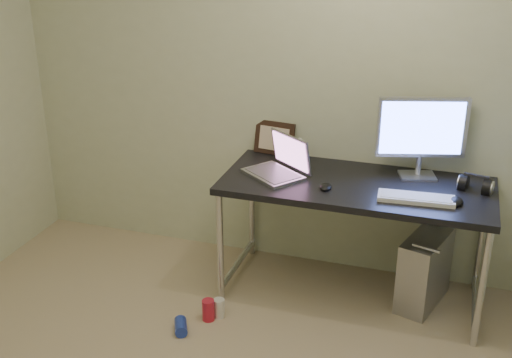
# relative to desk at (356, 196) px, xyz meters

# --- Properties ---
(wall_back) EXTENTS (3.50, 0.02, 2.50)m
(wall_back) POSITION_rel_desk_xyz_m (-0.58, 0.34, 0.58)
(wall_back) COLOR beige
(wall_back) RESTS_ON ground
(desk) EXTENTS (1.56, 0.68, 0.75)m
(desk) POSITION_rel_desk_xyz_m (0.00, 0.00, 0.00)
(desk) COLOR black
(desk) RESTS_ON ground
(tower_computer) EXTENTS (0.31, 0.47, 0.48)m
(tower_computer) POSITION_rel_desk_xyz_m (0.43, 0.04, -0.44)
(tower_computer) COLOR #AFB0B5
(tower_computer) RESTS_ON ground
(cable_a) EXTENTS (0.01, 0.16, 0.69)m
(cable_a) POSITION_rel_desk_xyz_m (0.38, 0.29, -0.27)
(cable_a) COLOR black
(cable_a) RESTS_ON ground
(cable_b) EXTENTS (0.02, 0.11, 0.71)m
(cable_b) POSITION_rel_desk_xyz_m (0.47, 0.27, -0.29)
(cable_b) COLOR black
(cable_b) RESTS_ON ground
(can_red) EXTENTS (0.09, 0.09, 0.13)m
(can_red) POSITION_rel_desk_xyz_m (-0.73, -0.53, -0.60)
(can_red) COLOR red
(can_red) RESTS_ON ground
(can_white) EXTENTS (0.08, 0.08, 0.12)m
(can_white) POSITION_rel_desk_xyz_m (-0.68, -0.48, -0.61)
(can_white) COLOR silver
(can_white) RESTS_ON ground
(can_blue) EXTENTS (0.12, 0.15, 0.07)m
(can_blue) POSITION_rel_desk_xyz_m (-0.84, -0.69, -0.63)
(can_blue) COLOR #243CB2
(can_blue) RESTS_ON ground
(laptop) EXTENTS (0.44, 0.43, 0.23)m
(laptop) POSITION_rel_desk_xyz_m (-0.46, -0.01, 0.14)
(laptop) COLOR #BABBC2
(laptop) RESTS_ON desk
(monitor) EXTENTS (0.51, 0.20, 0.48)m
(monitor) POSITION_rel_desk_xyz_m (0.33, 0.21, 0.36)
(monitor) COLOR #BABBC2
(monitor) RESTS_ON desk
(keyboard) EXTENTS (0.42, 0.16, 0.02)m
(keyboard) POSITION_rel_desk_xyz_m (0.35, -0.14, 0.09)
(keyboard) COLOR white
(keyboard) RESTS_ON desk
(mouse_right) EXTENTS (0.10, 0.13, 0.04)m
(mouse_right) POSITION_rel_desk_xyz_m (0.55, -0.12, 0.10)
(mouse_right) COLOR black
(mouse_right) RESTS_ON desk
(mouse_left) EXTENTS (0.07, 0.11, 0.04)m
(mouse_left) POSITION_rel_desk_xyz_m (-0.15, -0.13, 0.10)
(mouse_left) COLOR black
(mouse_left) RESTS_ON desk
(headphones) EXTENTS (0.20, 0.12, 0.12)m
(headphones) POSITION_rel_desk_xyz_m (0.65, 0.10, 0.11)
(headphones) COLOR black
(headphones) RESTS_ON desk
(picture_frame) EXTENTS (0.28, 0.12, 0.22)m
(picture_frame) POSITION_rel_desk_xyz_m (-0.59, 0.32, 0.19)
(picture_frame) COLOR black
(picture_frame) RESTS_ON desk
(webcam) EXTENTS (0.05, 0.04, 0.13)m
(webcam) POSITION_rel_desk_xyz_m (-0.42, 0.29, 0.18)
(webcam) COLOR silver
(webcam) RESTS_ON desk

